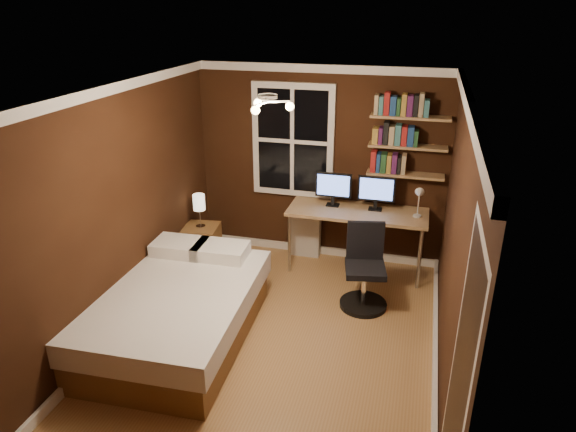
% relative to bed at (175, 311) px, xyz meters
% --- Properties ---
extents(floor, '(4.20, 4.20, 0.00)m').
position_rel_bed_xyz_m(floor, '(1.00, 0.16, -0.30)').
color(floor, olive).
rests_on(floor, ground).
extents(wall_back, '(3.20, 0.04, 2.50)m').
position_rel_bed_xyz_m(wall_back, '(1.00, 2.26, 0.95)').
color(wall_back, black).
rests_on(wall_back, ground).
extents(wall_left, '(0.04, 4.20, 2.50)m').
position_rel_bed_xyz_m(wall_left, '(-0.60, 0.16, 0.95)').
color(wall_left, black).
rests_on(wall_left, ground).
extents(wall_right, '(0.04, 4.20, 2.50)m').
position_rel_bed_xyz_m(wall_right, '(2.60, 0.16, 0.95)').
color(wall_right, black).
rests_on(wall_right, ground).
extents(ceiling, '(3.20, 4.20, 0.02)m').
position_rel_bed_xyz_m(ceiling, '(1.00, 0.16, 2.20)').
color(ceiling, white).
rests_on(ceiling, wall_back).
extents(window, '(1.06, 0.06, 1.46)m').
position_rel_bed_xyz_m(window, '(0.65, 2.22, 1.25)').
color(window, white).
rests_on(window, wall_back).
extents(door, '(0.03, 0.82, 2.05)m').
position_rel_bed_xyz_m(door, '(2.59, -1.39, 0.72)').
color(door, black).
rests_on(door, ground).
extents(ceiling_fixture, '(0.44, 0.44, 0.18)m').
position_rel_bed_xyz_m(ceiling_fixture, '(1.00, 0.06, 2.10)').
color(ceiling_fixture, beige).
rests_on(ceiling_fixture, ceiling).
extents(bookshelf_lower, '(0.92, 0.22, 0.03)m').
position_rel_bed_xyz_m(bookshelf_lower, '(2.08, 2.14, 0.95)').
color(bookshelf_lower, '#976F49').
rests_on(bookshelf_lower, wall_back).
extents(books_row_lower, '(0.42, 0.16, 0.23)m').
position_rel_bed_xyz_m(books_row_lower, '(2.08, 2.14, 1.08)').
color(books_row_lower, maroon).
rests_on(books_row_lower, bookshelf_lower).
extents(bookshelf_middle, '(0.92, 0.22, 0.03)m').
position_rel_bed_xyz_m(bookshelf_middle, '(2.08, 2.14, 1.30)').
color(bookshelf_middle, '#976F49').
rests_on(bookshelf_middle, wall_back).
extents(books_row_middle, '(0.48, 0.16, 0.23)m').
position_rel_bed_xyz_m(books_row_middle, '(2.08, 2.14, 1.43)').
color(books_row_middle, navy).
rests_on(books_row_middle, bookshelf_middle).
extents(bookshelf_upper, '(0.92, 0.22, 0.03)m').
position_rel_bed_xyz_m(bookshelf_upper, '(2.08, 2.14, 1.65)').
color(bookshelf_upper, '#976F49').
rests_on(bookshelf_upper, wall_back).
extents(books_row_upper, '(0.60, 0.16, 0.23)m').
position_rel_bed_xyz_m(books_row_upper, '(2.08, 2.14, 1.78)').
color(books_row_upper, '#214E29').
rests_on(books_row_upper, bookshelf_upper).
extents(bed, '(1.59, 2.14, 0.71)m').
position_rel_bed_xyz_m(bed, '(0.00, 0.00, 0.00)').
color(bed, brown).
rests_on(bed, ground).
extents(nightstand, '(0.48, 0.48, 0.54)m').
position_rel_bed_xyz_m(nightstand, '(-0.38, 1.53, -0.03)').
color(nightstand, brown).
rests_on(nightstand, ground).
extents(bedside_lamp, '(0.15, 0.15, 0.44)m').
position_rel_bed_xyz_m(bedside_lamp, '(-0.38, 1.53, 0.45)').
color(bedside_lamp, beige).
rests_on(bedside_lamp, nightstand).
extents(radiator, '(0.42, 0.15, 0.63)m').
position_rel_bed_xyz_m(radiator, '(0.84, 2.15, 0.01)').
color(radiator, beige).
rests_on(radiator, ground).
extents(desk, '(1.71, 0.64, 0.81)m').
position_rel_bed_xyz_m(desk, '(1.56, 1.92, 0.45)').
color(desk, '#976F49').
rests_on(desk, ground).
extents(monitor_left, '(0.45, 0.12, 0.43)m').
position_rel_bed_xyz_m(monitor_left, '(1.23, 2.00, 0.72)').
color(monitor_left, black).
rests_on(monitor_left, desk).
extents(monitor_right, '(0.45, 0.12, 0.43)m').
position_rel_bed_xyz_m(monitor_right, '(1.76, 2.00, 0.72)').
color(monitor_right, black).
rests_on(monitor_right, desk).
extents(desk_lamp, '(0.14, 0.32, 0.44)m').
position_rel_bed_xyz_m(desk_lamp, '(2.27, 1.83, 0.73)').
color(desk_lamp, silver).
rests_on(desk_lamp, desk).
extents(office_chair, '(0.53, 0.53, 0.96)m').
position_rel_bed_xyz_m(office_chair, '(1.77, 1.11, 0.06)').
color(office_chair, black).
rests_on(office_chair, ground).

